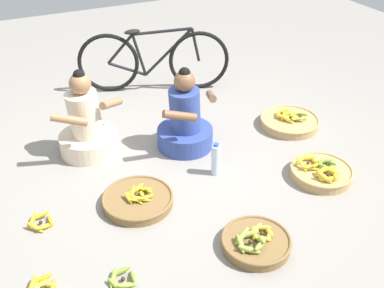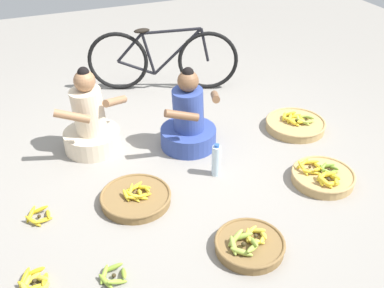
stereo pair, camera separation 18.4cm
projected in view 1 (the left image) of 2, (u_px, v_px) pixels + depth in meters
ground_plane at (182, 166)px, 4.10m from camera, size 10.00×10.00×0.00m
vendor_woman_front at (185, 122)px, 4.25m from camera, size 0.66×0.52×0.79m
vendor_woman_behind at (87, 127)px, 4.16m from camera, size 0.70×0.52×0.82m
bicycle_leaning at (154, 61)px, 5.21m from camera, size 1.60×0.66×0.73m
banana_basket_near_vendor at (256, 242)px, 3.24m from camera, size 0.50×0.50×0.16m
banana_basket_back_center at (321, 172)px, 3.94m from camera, size 0.53×0.53×0.16m
banana_basket_front_left at (138, 199)px, 3.64m from camera, size 0.56×0.56×0.14m
banana_basket_back_left at (289, 121)px, 4.67m from camera, size 0.59×0.59×0.16m
loose_bananas_near_bicycle at (122, 279)px, 2.99m from camera, size 0.20×0.21×0.09m
loose_bananas_mid_right at (41, 222)px, 3.45m from camera, size 0.21×0.22×0.09m
water_bottle at (216, 160)px, 3.93m from camera, size 0.08×0.08×0.31m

